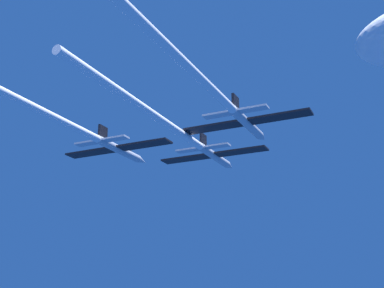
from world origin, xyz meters
TOP-DOWN VIEW (x-y plane):
  - jet_lead at (0.69, -13.79)m, footprint 20.73×53.55m
  - jet_left_wing at (-12.59, -25.60)m, footprint 20.73×53.34m
  - jet_right_wing at (11.29, -26.00)m, footprint 20.73×54.62m

SIDE VIEW (x-z plane):
  - jet_left_wing at x=-12.59m, z-range -2.44..1.00m
  - jet_lead at x=0.69m, z-range -2.08..1.35m
  - jet_right_wing at x=11.29m, z-range -1.30..2.13m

